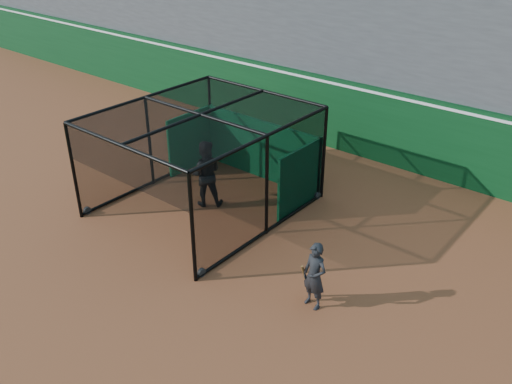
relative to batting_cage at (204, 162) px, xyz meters
The scene contains 6 objects.
ground 2.99m from the batting_cage, 65.75° to the right, with size 120.00×120.00×0.00m, color brown.
outfield_wall 6.19m from the batting_cage, 79.90° to the left, with size 50.00×0.50×2.50m.
grandstand 10.39m from the batting_cage, 83.72° to the left, with size 50.00×7.85×8.95m.
batting_cage is the anchor object (origin of this frame).
batter 0.43m from the batting_cage, 122.46° to the left, with size 0.96×0.75×1.97m, color black.
on_deck_player 5.16m from the batting_cage, 18.61° to the right, with size 0.63×0.44×1.58m.
Camera 1 is at (8.70, -7.14, 7.82)m, focal length 38.00 mm.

